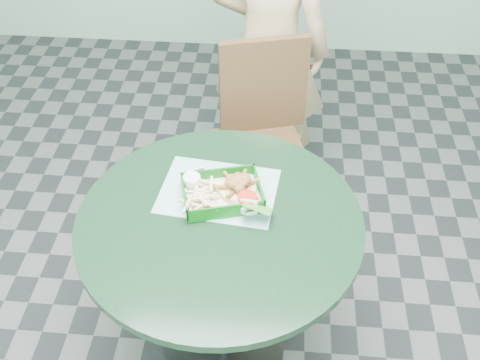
# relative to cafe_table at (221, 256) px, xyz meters

# --- Properties ---
(floor) EXTENTS (4.00, 5.00, 0.02)m
(floor) POSITION_rel_cafe_table_xyz_m (0.00, 0.00, -0.58)
(floor) COLOR #303335
(floor) RESTS_ON ground
(cafe_table) EXTENTS (0.93, 0.93, 0.75)m
(cafe_table) POSITION_rel_cafe_table_xyz_m (0.00, 0.00, 0.00)
(cafe_table) COLOR #2C2C2F
(cafe_table) RESTS_ON floor
(dining_chair) EXTENTS (0.40, 0.40, 0.93)m
(dining_chair) POSITION_rel_cafe_table_xyz_m (0.10, 0.80, -0.05)
(dining_chair) COLOR black
(dining_chair) RESTS_ON floor
(diner_person) EXTENTS (0.65, 0.50, 1.61)m
(diner_person) POSITION_rel_cafe_table_xyz_m (0.11, 1.09, 0.22)
(diner_person) COLOR tan
(diner_person) RESTS_ON floor
(placemat) EXTENTS (0.42, 0.33, 0.00)m
(placemat) POSITION_rel_cafe_table_xyz_m (-0.02, 0.13, 0.17)
(placemat) COLOR #86BCBA
(placemat) RESTS_ON cafe_table
(food_basket) EXTENTS (0.26, 0.19, 0.05)m
(food_basket) POSITION_rel_cafe_table_xyz_m (-0.00, 0.09, 0.19)
(food_basket) COLOR #09590E
(food_basket) RESTS_ON placemat
(crab_sandwich) EXTENTS (0.12, 0.12, 0.07)m
(crab_sandwich) POSITION_rel_cafe_table_xyz_m (0.05, 0.10, 0.22)
(crab_sandwich) COLOR #E8C278
(crab_sandwich) RESTS_ON food_basket
(fries_pile) EXTENTS (0.15, 0.16, 0.05)m
(fries_pile) POSITION_rel_cafe_table_xyz_m (-0.08, 0.08, 0.21)
(fries_pile) COLOR beige
(fries_pile) RESTS_ON food_basket
(sauce_ramekin) EXTENTS (0.06, 0.06, 0.03)m
(sauce_ramekin) POSITION_rel_cafe_table_xyz_m (-0.09, 0.15, 0.22)
(sauce_ramekin) COLOR white
(sauce_ramekin) RESTS_ON food_basket
(garnish_cup) EXTENTS (0.11, 0.11, 0.04)m
(garnish_cup) POSITION_rel_cafe_table_xyz_m (0.08, 0.01, 0.21)
(garnish_cup) COLOR white
(garnish_cup) RESTS_ON food_basket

